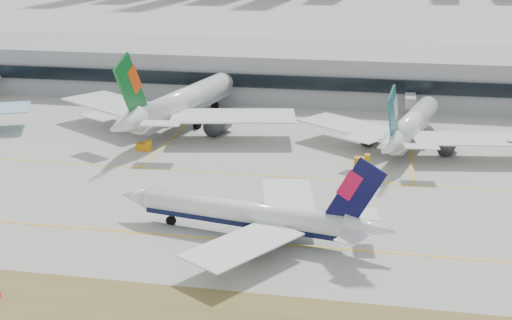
% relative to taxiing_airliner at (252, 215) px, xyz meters
% --- Properties ---
extents(ground, '(3000.00, 3000.00, 0.00)m').
position_rel_taxiing_airliner_xyz_m(ground, '(-3.86, 2.97, -4.16)').
color(ground, '#9E9B94').
rests_on(ground, ground).
extents(taxiing_airliner, '(51.16, 43.95, 17.27)m').
position_rel_taxiing_airliner_xyz_m(taxiing_airliner, '(0.00, 0.00, 0.00)').
color(taxiing_airliner, white).
rests_on(taxiing_airliner, ground).
extents(widebody_eva, '(69.12, 68.60, 25.11)m').
position_rel_taxiing_airliner_xyz_m(widebody_eva, '(-33.14, 67.94, 2.51)').
color(widebody_eva, white).
rests_on(widebody_eva, ground).
extents(widebody_cathay, '(55.29, 55.05, 20.23)m').
position_rel_taxiing_airliner_xyz_m(widebody_cathay, '(28.02, 60.81, 1.21)').
color(widebody_cathay, white).
rests_on(widebody_cathay, ground).
extents(terminal, '(280.00, 43.10, 15.00)m').
position_rel_taxiing_airliner_xyz_m(terminal, '(-3.86, 117.81, 3.34)').
color(terminal, gray).
rests_on(terminal, ground).
extents(gse_b, '(3.55, 2.00, 2.60)m').
position_rel_taxiing_airliner_xyz_m(gse_b, '(-36.05, 46.17, -3.12)').
color(gse_b, orange).
rests_on(gse_b, ground).
extents(gse_c, '(3.55, 2.00, 2.60)m').
position_rel_taxiing_airliner_xyz_m(gse_c, '(17.31, 44.74, -3.12)').
color(gse_c, orange).
rests_on(gse_c, ground).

